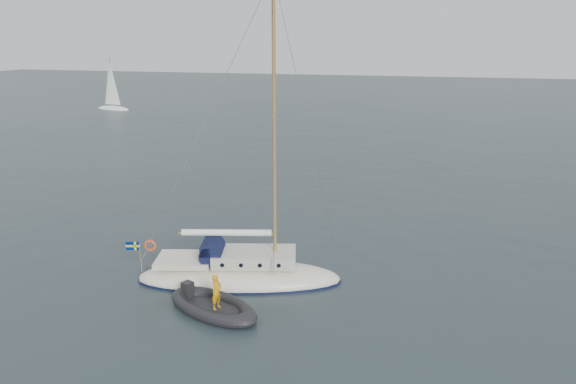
% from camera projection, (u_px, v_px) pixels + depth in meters
% --- Properties ---
extents(ground, '(300.00, 300.00, 0.00)m').
position_uv_depth(ground, '(323.00, 268.00, 26.35)').
color(ground, black).
rests_on(ground, ground).
extents(sailboat, '(9.45, 2.83, 13.45)m').
position_uv_depth(sailboat, '(239.00, 260.00, 24.59)').
color(sailboat, '#EBE4C9').
rests_on(sailboat, ground).
extents(dinghy, '(2.53, 1.14, 0.36)m').
position_uv_depth(dinghy, '(170.00, 270.00, 25.67)').
color(dinghy, '#46474B').
rests_on(dinghy, ground).
extents(rib, '(4.35, 1.98, 1.63)m').
position_uv_depth(rib, '(213.00, 306.00, 22.04)').
color(rib, black).
rests_on(rib, ground).
extents(distant_yacht_c, '(6.28, 3.35, 8.32)m').
position_uv_depth(distant_yacht_c, '(111.00, 86.00, 85.89)').
color(distant_yacht_c, white).
rests_on(distant_yacht_c, ground).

